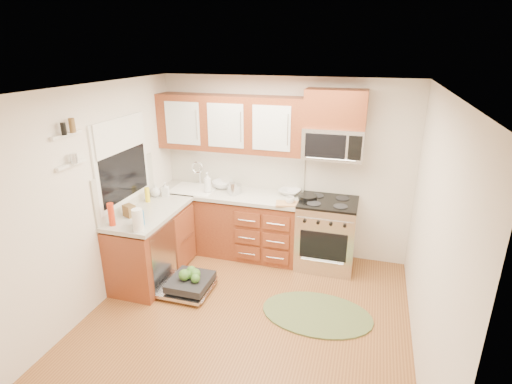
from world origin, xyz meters
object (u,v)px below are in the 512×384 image
(cutting_board, at_px, (288,204))
(paper_towel_roll, at_px, (138,220))
(upper_cabinets, at_px, (230,123))
(bowl_a, at_px, (290,192))
(sink, at_px, (194,197))
(bowl_b, at_px, (223,184))
(skillet, at_px, (308,197))
(microwave, at_px, (333,143))
(stock_pot, at_px, (234,189))
(dishwasher, at_px, (188,284))
(range, at_px, (326,234))
(cup, at_px, (290,200))
(rug, at_px, (317,314))

(cutting_board, relative_size, paper_towel_roll, 1.19)
(upper_cabinets, xyz_separation_m, bowl_a, (0.85, 0.03, -0.91))
(sink, distance_m, cutting_board, 1.45)
(bowl_b, bearing_deg, paper_towel_roll, -103.15)
(skillet, bearing_deg, cutting_board, -135.11)
(microwave, distance_m, stock_pot, 1.50)
(dishwasher, bearing_deg, paper_towel_roll, -140.63)
(bowl_b, bearing_deg, cutting_board, -19.87)
(range, bearing_deg, skillet, 178.13)
(skillet, bearing_deg, paper_towel_roll, -138.51)
(bowl_a, xyz_separation_m, cup, (0.08, -0.35, 0.01))
(paper_towel_roll, bearing_deg, sink, 90.00)
(upper_cabinets, height_order, bowl_b, upper_cabinets)
(range, relative_size, microwave, 1.25)
(microwave, relative_size, bowl_a, 2.64)
(range, distance_m, microwave, 1.23)
(sink, relative_size, dishwasher, 0.89)
(dishwasher, relative_size, bowl_a, 2.43)
(sink, distance_m, paper_towel_roll, 1.46)
(range, relative_size, skillet, 3.78)
(range, bearing_deg, paper_towel_roll, -143.08)
(stock_pot, bearing_deg, cup, -12.89)
(cutting_board, bearing_deg, microwave, 33.42)
(microwave, xyz_separation_m, stock_pot, (-1.32, -0.11, -0.71))
(upper_cabinets, bearing_deg, sink, -163.55)
(rug, relative_size, cup, 10.28)
(range, xyz_separation_m, sink, (-1.93, -0.01, 0.33))
(skillet, distance_m, cup, 0.27)
(rug, xyz_separation_m, cup, (-0.54, 0.96, 0.96))
(range, xyz_separation_m, bowl_a, (-0.56, 0.17, 0.49))
(sink, bearing_deg, dishwasher, -70.80)
(rug, xyz_separation_m, paper_towel_roll, (-1.99, -0.31, 1.04))
(rug, height_order, cup, cup)
(sink, relative_size, paper_towel_roll, 2.39)
(paper_towel_roll, relative_size, bowl_a, 0.90)
(cutting_board, bearing_deg, bowl_b, 160.13)
(rug, xyz_separation_m, bowl_a, (-0.62, 1.31, 0.95))
(range, height_order, paper_towel_roll, paper_towel_roll)
(upper_cabinets, relative_size, sink, 3.31)
(paper_towel_roll, distance_m, bowl_a, 2.13)
(skillet, xyz_separation_m, cutting_board, (-0.22, -0.22, -0.04))
(paper_towel_roll, relative_size, bowl_b, 0.85)
(rug, relative_size, skillet, 4.97)
(microwave, xyz_separation_m, rug, (0.06, -1.26, -1.69))
(sink, distance_m, bowl_b, 0.45)
(dishwasher, distance_m, rug, 1.60)
(microwave, distance_m, dishwasher, 2.55)
(skillet, distance_m, stock_pot, 1.04)
(bowl_a, bearing_deg, cutting_board, -81.75)
(range, bearing_deg, cutting_board, -157.22)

